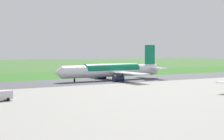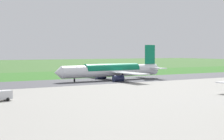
{
  "view_description": "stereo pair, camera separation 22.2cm",
  "coord_description": "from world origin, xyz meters",
  "px_view_note": "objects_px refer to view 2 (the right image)",
  "views": [
    {
      "loc": [
        61.11,
        124.09,
        12.45
      ],
      "look_at": [
        -9.88,
        0.0,
        4.5
      ],
      "focal_mm": 52.01,
      "sensor_mm": 36.0,
      "label": 1
    },
    {
      "loc": [
        60.92,
        124.2,
        12.45
      ],
      "look_at": [
        -9.88,
        0.0,
        4.5
      ],
      "focal_mm": 52.01,
      "sensor_mm": 36.0,
      "label": 2
    }
  ],
  "objects_px": {
    "airliner_main": "(113,70)",
    "service_truck_baggage": "(1,96)",
    "no_stopping_sign": "(66,73)",
    "traffic_cone_orange": "(59,75)"
  },
  "relations": [
    {
      "from": "airliner_main",
      "to": "no_stopping_sign",
      "type": "bearing_deg",
      "value": -76.07
    },
    {
      "from": "airliner_main",
      "to": "service_truck_baggage",
      "type": "bearing_deg",
      "value": 35.46
    },
    {
      "from": "airliner_main",
      "to": "traffic_cone_orange",
      "type": "bearing_deg",
      "value": -72.03
    },
    {
      "from": "airliner_main",
      "to": "service_truck_baggage",
      "type": "xyz_separation_m",
      "value": [
        55.21,
        39.33,
        -2.95
      ]
    },
    {
      "from": "airliner_main",
      "to": "traffic_cone_orange",
      "type": "xyz_separation_m",
      "value": [
        11.62,
        -35.84,
        -4.08
      ]
    },
    {
      "from": "service_truck_baggage",
      "to": "no_stopping_sign",
      "type": "bearing_deg",
      "value": -122.6
    },
    {
      "from": "airliner_main",
      "to": "service_truck_baggage",
      "type": "height_order",
      "value": "airliner_main"
    },
    {
      "from": "airliner_main",
      "to": "no_stopping_sign",
      "type": "relative_size",
      "value": 20.18
    },
    {
      "from": "no_stopping_sign",
      "to": "traffic_cone_orange",
      "type": "xyz_separation_m",
      "value": [
        3.22,
        -1.98,
        -1.31
      ]
    },
    {
      "from": "service_truck_baggage",
      "to": "traffic_cone_orange",
      "type": "relative_size",
      "value": 11.08
    }
  ]
}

